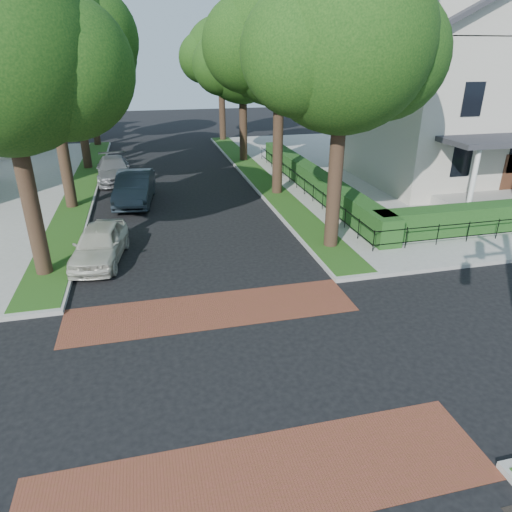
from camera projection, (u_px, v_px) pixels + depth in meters
The scene contains 20 objects.
ground at pixel (231, 374), 11.48m from camera, with size 120.00×120.00×0.00m, color black.
sidewalk_ne at pixel (450, 165), 32.50m from camera, with size 30.00×30.00×0.15m, color gray.
crosswalk_far at pixel (212, 310), 14.31m from camera, with size 9.00×2.20×0.01m, color brown.
crosswalk_near at pixel (262, 479), 8.63m from camera, with size 9.00×2.20×0.01m, color brown.
grass_strip_ne at pixel (258, 175), 29.53m from camera, with size 1.60×29.80×0.02m, color #1F4313.
grass_strip_nw at pixel (83, 186), 27.21m from camera, with size 1.60×29.80×0.02m, color #1F4313.
tree_right_near at pixel (345, 46), 16.00m from camera, with size 7.75×6.67×10.66m.
tree_right_mid at pixel (281, 40), 22.97m from camera, with size 8.25×7.09×11.22m.
tree_right_far at pixel (243, 61), 31.38m from camera, with size 7.25×6.23×9.74m.
tree_right_back at pixel (221, 55), 39.23m from camera, with size 7.50×6.45×10.20m.
tree_left_near at pixel (6, 58), 13.78m from camera, with size 7.50×6.45×10.20m.
tree_left_mid at pixel (46, 30), 20.46m from camera, with size 8.00×6.88×11.48m.
tree_left_far at pixel (74, 58), 28.92m from camera, with size 7.00×6.02×9.86m.
tree_left_back at pixel (87, 53), 36.82m from camera, with size 7.75×6.66×10.44m.
hedge_main_road at pixel (314, 180), 26.14m from camera, with size 1.00×18.00×1.20m, color #1B4016.
fence_main_road at pixel (301, 183), 26.03m from camera, with size 0.06×18.00×0.90m, color black, non-canonical shape.
house_victorian at pixel (470, 79), 26.92m from camera, with size 13.00×13.05×12.48m.
parked_car_front at pixel (100, 244), 17.44m from camera, with size 1.68×4.18×1.42m, color beige.
parked_car_middle at pixel (135, 188), 24.32m from camera, with size 1.75×5.01×1.65m, color #212A31.
parked_car_rear at pixel (114, 169), 28.60m from camera, with size 2.01×4.96×1.44m, color slate.
Camera 1 is at (-1.56, -9.16, 7.38)m, focal length 32.00 mm.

